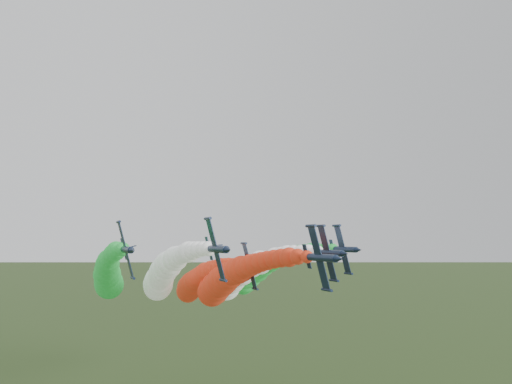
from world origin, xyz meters
TOP-DOWN VIEW (x-y plane):
  - jet_lead at (-1.64, 42.02)m, footprint 11.05×71.02m
  - jet_inner_left at (-13.72, 48.99)m, footprint 10.95×70.91m
  - jet_inner_right at (5.63, 51.07)m, footprint 11.27×71.22m
  - jet_outer_left at (-23.91, 62.43)m, footprint 11.21×71.15m
  - jet_outer_right at (14.06, 59.86)m, footprint 11.21×71.17m
  - jet_trail at (0.52, 70.30)m, footprint 10.99×70.89m

SIDE VIEW (x-z plane):
  - jet_trail at x=0.52m, z-range 25.63..44.41m
  - jet_lead at x=-1.64m, z-range 28.00..46.89m
  - jet_inner_right at x=5.63m, z-range 28.25..47.36m
  - jet_outer_right at x=14.06m, z-range 28.51..47.57m
  - jet_outer_left at x=-23.91m, z-range 28.73..47.76m
  - jet_inner_left at x=-13.72m, z-range 29.35..48.14m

